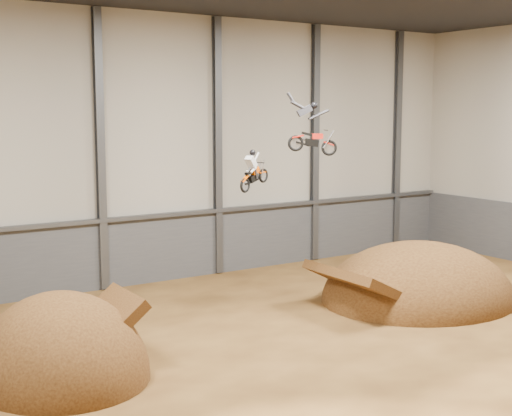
{
  "coord_description": "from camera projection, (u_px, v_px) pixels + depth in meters",
  "views": [
    {
      "loc": [
        -15.99,
        -18.91,
        9.04
      ],
      "look_at": [
        -1.16,
        4.0,
        5.26
      ],
      "focal_mm": 50.0,
      "sensor_mm": 36.0,
      "label": 1
    }
  ],
  "objects": [
    {
      "name": "back_wall",
      "position": [
        160.0,
        149.0,
        37.09
      ],
      "size": [
        40.0,
        0.1,
        14.0
      ],
      "primitive_type": "cube",
      "color": "#AEA89A",
      "rests_on": "ground"
    },
    {
      "name": "steel_column_5",
      "position": [
        397.0,
        142.0,
        45.89
      ],
      "size": [
        0.4,
        0.36,
        13.9
      ],
      "primitive_type": "cube",
      "color": "#47494F",
      "rests_on": "ground"
    },
    {
      "name": "fmx_rider_b",
      "position": [
        312.0,
        125.0,
        29.19
      ],
      "size": [
        3.04,
        2.07,
        2.68
      ],
      "primitive_type": null,
      "rotation": [
        0.0,
        0.14,
        -0.47
      ],
      "color": "red"
    },
    {
      "name": "steel_column_4",
      "position": [
        315.0,
        144.0,
        42.3
      ],
      "size": [
        0.4,
        0.36,
        13.9
      ],
      "primitive_type": "cube",
      "color": "#47494F",
      "rests_on": "ground"
    },
    {
      "name": "steel_rail",
      "position": [
        163.0,
        215.0,
        37.35
      ],
      "size": [
        39.8,
        0.35,
        0.2
      ],
      "primitive_type": "cube",
      "color": "#47494F",
      "rests_on": "lower_band_back"
    },
    {
      "name": "takeoff_ramp",
      "position": [
        62.0,
        376.0,
        24.32
      ],
      "size": [
        5.83,
        6.73,
        5.83
      ],
      "primitive_type": "ellipsoid",
      "color": "#3B220E",
      "rests_on": "ground"
    },
    {
      "name": "fmx_rider_a",
      "position": [
        255.0,
        167.0,
        30.14
      ],
      "size": [
        2.41,
        1.5,
        2.16
      ],
      "primitive_type": null,
      "rotation": [
        0.0,
        -0.24,
        0.36
      ],
      "color": "#E24E00"
    },
    {
      "name": "floor",
      "position": [
        343.0,
        363.0,
        25.57
      ],
      "size": [
        40.0,
        40.0,
        0.0
      ],
      "primitive_type": "plane",
      "color": "#4E3114",
      "rests_on": "ground"
    },
    {
      "name": "steel_column_2",
      "position": [
        100.0,
        151.0,
        35.13
      ],
      "size": [
        0.4,
        0.36,
        13.9
      ],
      "primitive_type": "cube",
      "color": "#47494F",
      "rests_on": "ground"
    },
    {
      "name": "lower_band_back",
      "position": [
        163.0,
        248.0,
        37.72
      ],
      "size": [
        39.8,
        0.18,
        3.5
      ],
      "primitive_type": "cube",
      "color": "#4B4C51",
      "rests_on": "ground"
    },
    {
      "name": "landing_ramp",
      "position": [
        418.0,
        300.0,
        34.15
      ],
      "size": [
        9.65,
        8.54,
        5.57
      ],
      "primitive_type": "ellipsoid",
      "color": "#3B220E",
      "rests_on": "ground"
    },
    {
      "name": "steel_column_3",
      "position": [
        217.0,
        147.0,
        38.71
      ],
      "size": [
        0.4,
        0.36,
        13.9
      ],
      "primitive_type": "cube",
      "color": "#47494F",
      "rests_on": "ground"
    }
  ]
}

